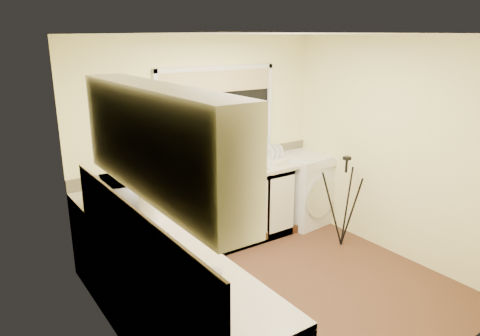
# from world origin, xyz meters

# --- Properties ---
(floor) EXTENTS (3.20, 3.20, 0.00)m
(floor) POSITION_xyz_m (0.00, 0.00, 0.00)
(floor) COLOR #4E2F1F
(floor) RESTS_ON ground
(ceiling) EXTENTS (3.20, 3.20, 0.00)m
(ceiling) POSITION_xyz_m (0.00, 0.00, 2.45)
(ceiling) COLOR white
(ceiling) RESTS_ON ground
(wall_back) EXTENTS (3.20, 0.00, 3.20)m
(wall_back) POSITION_xyz_m (0.00, 1.50, 1.23)
(wall_back) COLOR #FFF9AA
(wall_back) RESTS_ON ground
(wall_front) EXTENTS (3.20, 0.00, 3.20)m
(wall_front) POSITION_xyz_m (0.00, -1.50, 1.23)
(wall_front) COLOR #FFF9AA
(wall_front) RESTS_ON ground
(wall_left) EXTENTS (0.00, 3.00, 3.00)m
(wall_left) POSITION_xyz_m (-1.60, 0.00, 1.23)
(wall_left) COLOR #FFF9AA
(wall_left) RESTS_ON ground
(wall_right) EXTENTS (0.00, 3.00, 3.00)m
(wall_right) POSITION_xyz_m (1.60, 0.00, 1.23)
(wall_right) COLOR #FFF9AA
(wall_right) RESTS_ON ground
(base_cabinet_back) EXTENTS (2.55, 0.60, 0.86)m
(base_cabinet_back) POSITION_xyz_m (-0.33, 1.20, 0.43)
(base_cabinet_back) COLOR silver
(base_cabinet_back) RESTS_ON floor
(base_cabinet_left) EXTENTS (0.54, 2.40, 0.86)m
(base_cabinet_left) POSITION_xyz_m (-1.30, -0.30, 0.43)
(base_cabinet_left) COLOR silver
(base_cabinet_left) RESTS_ON floor
(worktop_back) EXTENTS (3.20, 0.60, 0.04)m
(worktop_back) POSITION_xyz_m (0.00, 1.20, 0.88)
(worktop_back) COLOR beige
(worktop_back) RESTS_ON base_cabinet_back
(worktop_left) EXTENTS (0.60, 2.40, 0.04)m
(worktop_left) POSITION_xyz_m (-1.30, -0.30, 0.88)
(worktop_left) COLOR beige
(worktop_left) RESTS_ON base_cabinet_left
(upper_cabinet) EXTENTS (0.28, 1.90, 0.70)m
(upper_cabinet) POSITION_xyz_m (-1.44, -0.45, 1.80)
(upper_cabinet) COLOR silver
(upper_cabinet) RESTS_ON wall_left
(splashback_left) EXTENTS (0.02, 2.40, 0.45)m
(splashback_left) POSITION_xyz_m (-1.59, -0.30, 1.12)
(splashback_left) COLOR beige
(splashback_left) RESTS_ON wall_left
(splashback_back) EXTENTS (3.20, 0.02, 0.14)m
(splashback_back) POSITION_xyz_m (0.00, 1.49, 0.97)
(splashback_back) COLOR beige
(splashback_back) RESTS_ON wall_back
(window_glass) EXTENTS (1.50, 0.02, 1.00)m
(window_glass) POSITION_xyz_m (0.20, 1.49, 1.55)
(window_glass) COLOR black
(window_glass) RESTS_ON wall_back
(window_blind) EXTENTS (1.50, 0.02, 0.25)m
(window_blind) POSITION_xyz_m (0.20, 1.46, 1.92)
(window_blind) COLOR tan
(window_blind) RESTS_ON wall_back
(windowsill) EXTENTS (1.60, 0.14, 0.03)m
(windowsill) POSITION_xyz_m (0.20, 1.43, 1.04)
(windowsill) COLOR white
(windowsill) RESTS_ON wall_back
(sink) EXTENTS (0.82, 0.46, 0.03)m
(sink) POSITION_xyz_m (0.20, 1.20, 0.91)
(sink) COLOR tan
(sink) RESTS_ON worktop_back
(faucet) EXTENTS (0.03, 0.03, 0.24)m
(faucet) POSITION_xyz_m (0.20, 1.38, 1.02)
(faucet) COLOR silver
(faucet) RESTS_ON worktop_back
(washing_machine) EXTENTS (0.72, 0.70, 0.93)m
(washing_machine) POSITION_xyz_m (1.34, 1.16, 0.47)
(washing_machine) COLOR silver
(washing_machine) RESTS_ON floor
(laptop) EXTENTS (0.43, 0.42, 0.25)m
(laptop) POSITION_xyz_m (-0.69, 1.19, 0.97)
(laptop) COLOR #929399
(laptop) RESTS_ON worktop_back
(kettle) EXTENTS (0.17, 0.17, 0.23)m
(kettle) POSITION_xyz_m (-1.19, 0.36, 1.01)
(kettle) COLOR white
(kettle) RESTS_ON worktop_left
(dish_rack) EXTENTS (0.47, 0.41, 0.06)m
(dish_rack) POSITION_xyz_m (0.86, 1.19, 0.93)
(dish_rack) COLOR silver
(dish_rack) RESTS_ON worktop_back
(tripod) EXTENTS (0.72, 0.72, 1.11)m
(tripod) POSITION_xyz_m (1.25, 0.35, 0.55)
(tripod) COLOR black
(tripod) RESTS_ON floor
(glass_jug) EXTENTS (0.10, 0.10, 0.14)m
(glass_jug) POSITION_xyz_m (-1.30, -0.90, 0.97)
(glass_jug) COLOR silver
(glass_jug) RESTS_ON worktop_left
(steel_jar) EXTENTS (0.09, 0.09, 0.12)m
(steel_jar) POSITION_xyz_m (-1.31, -0.19, 0.96)
(steel_jar) COLOR white
(steel_jar) RESTS_ON worktop_left
(microwave) EXTENTS (0.44, 0.56, 0.28)m
(microwave) POSITION_xyz_m (-1.27, 0.78, 1.04)
(microwave) COLOR silver
(microwave) RESTS_ON worktop_left
(plant_a) EXTENTS (0.15, 0.12, 0.26)m
(plant_a) POSITION_xyz_m (-0.35, 1.39, 1.18)
(plant_a) COLOR #999999
(plant_a) RESTS_ON windowsill
(plant_b) EXTENTS (0.15, 0.12, 0.26)m
(plant_b) POSITION_xyz_m (-0.10, 1.42, 1.18)
(plant_b) COLOR #999999
(plant_b) RESTS_ON windowsill
(plant_d) EXTENTS (0.26, 0.24, 0.23)m
(plant_d) POSITION_xyz_m (0.54, 1.40, 1.17)
(plant_d) COLOR #999999
(plant_d) RESTS_ON windowsill
(soap_bottle_green) EXTENTS (0.10, 0.10, 0.23)m
(soap_bottle_green) POSITION_xyz_m (0.83, 1.40, 1.17)
(soap_bottle_green) COLOR green
(soap_bottle_green) RESTS_ON windowsill
(soap_bottle_clear) EXTENTS (0.10, 0.10, 0.19)m
(soap_bottle_clear) POSITION_xyz_m (0.91, 1.42, 1.15)
(soap_bottle_clear) COLOR #999999
(soap_bottle_clear) RESTS_ON windowsill
(cup_back) EXTENTS (0.14, 0.14, 0.09)m
(cup_back) POSITION_xyz_m (0.97, 1.28, 0.94)
(cup_back) COLOR white
(cup_back) RESTS_ON worktop_back
(cup_left) EXTENTS (0.11, 0.11, 0.10)m
(cup_left) POSITION_xyz_m (-1.31, -0.91, 0.95)
(cup_left) COLOR #F2E4C7
(cup_left) RESTS_ON worktop_left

